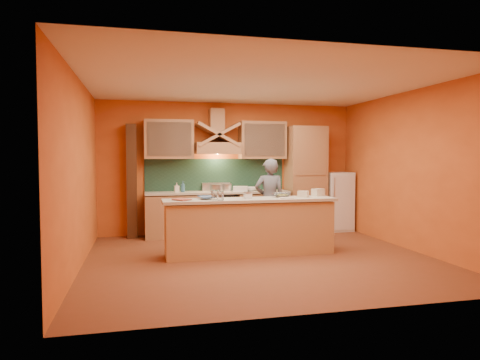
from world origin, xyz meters
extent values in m
cube|color=brown|center=(0.00, 0.00, 0.00)|extent=(5.50, 5.00, 0.01)
cube|color=white|center=(0.00, 0.00, 2.80)|extent=(5.50, 5.00, 0.01)
cube|color=orange|center=(0.00, 2.50, 1.40)|extent=(5.50, 0.02, 2.80)
cube|color=orange|center=(0.00, -2.50, 1.40)|extent=(5.50, 0.02, 2.80)
cube|color=orange|center=(-2.75, 0.00, 1.40)|extent=(0.02, 5.00, 2.80)
cube|color=orange|center=(2.75, 0.00, 1.40)|extent=(0.02, 5.00, 2.80)
cube|color=#B37B51|center=(-1.25, 2.20, 0.43)|extent=(1.10, 0.60, 0.86)
cube|color=#B37B51|center=(0.65, 2.20, 0.43)|extent=(1.10, 0.60, 0.86)
cube|color=beige|center=(-0.30, 2.20, 0.90)|extent=(3.00, 0.62, 0.04)
cube|color=black|center=(-0.30, 2.20, 0.45)|extent=(0.60, 0.58, 0.90)
cube|color=#18352A|center=(-0.30, 2.48, 1.25)|extent=(3.00, 0.03, 0.70)
cube|color=#B37B51|center=(-0.30, 2.25, 1.82)|extent=(0.92, 0.50, 0.24)
cube|color=#B37B51|center=(-0.30, 2.35, 2.40)|extent=(0.30, 0.30, 0.50)
cube|color=#B37B51|center=(-1.30, 2.33, 2.00)|extent=(1.00, 0.35, 0.80)
cube|color=#B37B51|center=(0.70, 2.33, 2.00)|extent=(1.00, 0.35, 0.80)
cube|color=#B37B51|center=(1.65, 2.20, 1.15)|extent=(0.80, 0.60, 2.30)
cube|color=white|center=(2.40, 2.20, 0.65)|extent=(0.58, 0.60, 1.30)
cube|color=#472816|center=(-2.05, 2.35, 1.15)|extent=(0.20, 0.30, 2.30)
cube|color=tan|center=(-0.10, 0.30, 0.44)|extent=(2.80, 0.55, 0.88)
cube|color=beige|center=(-0.10, 0.30, 0.92)|extent=(2.90, 0.62, 0.05)
imported|color=slate|center=(0.56, 1.34, 0.80)|extent=(0.63, 0.46, 1.60)
cylinder|color=#B3B3BA|center=(-0.35, 2.13, 0.97)|extent=(0.32, 0.32, 0.15)
cylinder|color=silver|center=(-0.10, 2.25, 0.97)|extent=(0.25, 0.25, 0.15)
imported|color=silver|center=(-1.16, 2.17, 1.02)|extent=(0.10, 0.11, 0.20)
imported|color=#316489|center=(-1.03, 2.20, 1.03)|extent=(0.12, 0.12, 0.23)
imported|color=white|center=(0.42, 2.20, 0.96)|extent=(0.31, 0.31, 0.08)
cube|color=white|center=(0.16, 2.09, 0.97)|extent=(0.35, 0.30, 0.11)
imported|color=#B0503F|center=(-1.32, 0.18, 0.96)|extent=(0.32, 0.34, 0.03)
imported|color=#415E8F|center=(-0.94, 0.35, 0.98)|extent=(0.27, 0.34, 0.02)
cylinder|color=white|center=(-0.70, 0.21, 1.02)|extent=(0.17, 0.17, 0.15)
cylinder|color=white|center=(-0.64, 0.11, 1.02)|extent=(0.14, 0.14, 0.14)
cube|color=white|center=(-0.15, 0.26, 0.99)|extent=(0.12, 0.12, 0.09)
imported|color=silver|center=(0.50, 0.40, 0.98)|extent=(0.34, 0.34, 0.08)
cube|color=beige|center=(0.50, 0.21, 0.95)|extent=(0.24, 0.19, 0.02)
cube|color=beige|center=(1.21, 0.50, 1.01)|extent=(0.24, 0.21, 0.13)
cube|color=beige|center=(0.85, 0.32, 1.00)|extent=(0.22, 0.21, 0.11)
camera|label=1|loc=(-1.88, -6.58, 1.63)|focal=32.00mm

